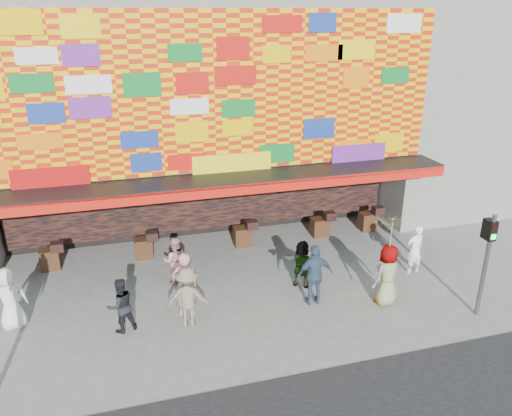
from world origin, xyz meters
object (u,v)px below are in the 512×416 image
object	(u,v)px
ped_e	(315,275)
ped_h	(415,249)
ped_a	(10,299)
parasol	(392,234)
ped_b	(185,285)
ped_g	(387,275)
ped_f	(302,264)
ped_c	(121,305)
ped_i	(175,261)
ped_d	(188,297)
signal_right	(487,255)

from	to	relation	value
ped_e	ped_h	xyz separation A→B (m)	(3.78, 0.83, -0.10)
ped_a	parasol	world-z (taller)	parasol
ped_b	ped_e	size ratio (longest dim) A/B	1.04
ped_g	ped_h	bearing A→B (deg)	-159.61
parasol	ped_b	bearing A→B (deg)	170.04
ped_f	parasol	xyz separation A→B (m)	(1.97, -1.60, 1.45)
ped_f	ped_g	world-z (taller)	ped_g
ped_c	ped_i	bearing A→B (deg)	-147.45
ped_c	ped_f	size ratio (longest dim) A/B	1.01
ped_d	ped_g	world-z (taller)	ped_g
ped_b	ped_f	world-z (taller)	ped_b
ped_c	ped_h	world-z (taller)	ped_h
ped_a	ped_f	bearing A→B (deg)	164.64
ped_g	ped_i	size ratio (longest dim) A/B	1.20
signal_right	ped_c	world-z (taller)	signal_right
ped_c	ped_f	xyz separation A→B (m)	(5.39, 0.89, -0.01)
ped_e	ped_f	bearing A→B (deg)	-89.96
signal_right	ped_d	size ratio (longest dim) A/B	1.77
ped_e	ped_f	xyz separation A→B (m)	(0.01, 1.03, -0.17)
ped_d	ped_h	distance (m)	7.47
ped_e	ped_g	size ratio (longest dim) A/B	1.00
ped_a	ped_f	xyz separation A→B (m)	(8.18, -0.07, -0.12)
ped_b	ped_d	size ratio (longest dim) A/B	1.13
ped_a	signal_right	bearing A→B (deg)	151.95
ped_b	ped_d	xyz separation A→B (m)	(0.00, -0.48, -0.11)
ped_b	ped_c	distance (m)	1.76
ped_i	ped_b	bearing A→B (deg)	101.33
ped_a	ped_c	size ratio (longest dim) A/B	1.14
ped_i	parasol	xyz separation A→B (m)	(5.67, -2.83, 1.43)
signal_right	ped_i	xyz separation A→B (m)	(-7.86, 4.05, -1.09)
signal_right	ped_i	world-z (taller)	signal_right
ped_a	parasol	size ratio (longest dim) A/B	0.90
ped_f	parasol	distance (m)	2.92
ped_g	ped_h	world-z (taller)	ped_g
ped_a	parasol	xyz separation A→B (m)	(10.15, -1.68, 1.33)
signal_right	ped_i	distance (m)	8.91
ped_i	signal_right	bearing A→B (deg)	162.71
ped_f	ped_c	bearing A→B (deg)	48.00
ped_b	ped_e	world-z (taller)	ped_b
ped_e	ped_h	size ratio (longest dim) A/B	1.12
ped_f	ped_g	bearing A→B (deg)	179.53
ped_a	ped_b	size ratio (longest dim) A/B	0.91
ped_h	ped_g	bearing A→B (deg)	31.54
ped_a	ped_d	size ratio (longest dim) A/B	1.03
ped_d	ped_i	xyz separation A→B (m)	(-0.04, 2.32, -0.08)
ped_d	ped_f	size ratio (longest dim) A/B	1.13
ped_d	ped_f	bearing A→B (deg)	-147.92
ped_d	ped_g	xyz separation A→B (m)	(5.62, -0.51, 0.07)
signal_right	parasol	bearing A→B (deg)	150.87
ped_g	ped_i	bearing A→B (deg)	-44.17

